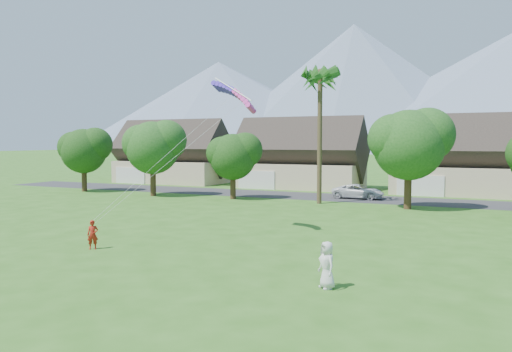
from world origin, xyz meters
The scene contains 10 objects.
ground centered at (0.00, 0.00, 0.00)m, with size 500.00×500.00×0.00m, color #2D6019.
street centered at (0.00, 34.00, 0.01)m, with size 90.00×7.00×0.01m, color #2D2D30.
kite_flyer centered at (-7.14, 4.56, 0.78)m, with size 0.57×0.37×1.57m, color #A62013.
watcher centered at (6.33, 2.86, 0.94)m, with size 0.91×0.59×1.87m, color silver.
parked_car centered at (0.38, 34.00, 0.72)m, with size 2.38×5.15×1.43m, color silver.
mountain_ridge centered at (10.40, 260.00, 29.07)m, with size 540.00×240.00×70.00m.
houses_row centered at (0.49, 42.99, 3.44)m, with size 72.75×8.19×8.86m.
tree_row centered at (-1.14, 27.92, 4.89)m, with size 62.27×6.67×8.45m.
fan_palm centered at (-2.00, 28.50, 11.80)m, with size 3.00×3.00×13.80m.
parafoil_kite centered at (-2.25, 11.94, 8.74)m, with size 3.46×1.29×0.50m.
Camera 1 is at (11.80, -15.82, 5.79)m, focal length 35.00 mm.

